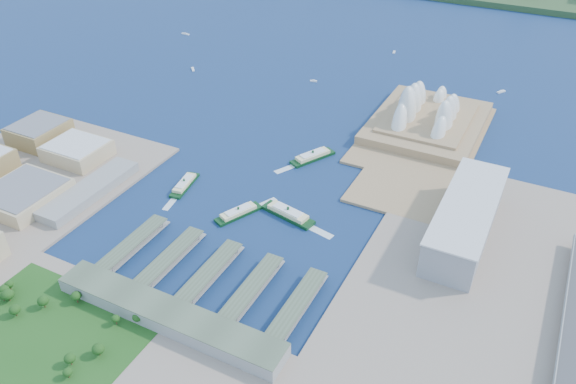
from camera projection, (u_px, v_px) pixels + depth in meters
The scene contains 18 objects.
ground at pixel (242, 225), 545.40m from camera, with size 3000.00×3000.00×0.00m, color #0F2348.
east_land at pixel (484, 350), 417.49m from camera, with size 240.00×500.00×3.00m, color gray.
peninsula at pixel (424, 134), 695.33m from camera, with size 135.00×220.00×3.00m, color #9F7E57.
opera_house at pixel (430, 105), 693.80m from camera, with size 134.00×180.00×58.00m, color white, non-canonical shape.
toaster_building at pixel (466, 219), 519.33m from camera, with size 45.00×155.00×35.00m, color gray.
expressway at pixel (572, 384), 383.38m from camera, with size 26.00×340.00×11.85m, color gray, non-canonical shape.
ferry_wharves at pixel (210, 273), 482.35m from camera, with size 184.00×90.00×9.30m, color #4C5943, non-canonical shape.
terminal_building at pixel (168, 316), 435.40m from camera, with size 200.00×28.00×12.00m, color gray.
park at pixel (42, 328), 422.03m from camera, with size 150.00×110.00×16.00m, color #194714, non-canonical shape.
ferry_a at pixel (184, 183), 598.61m from camera, with size 12.54×49.25×9.31m, color #0D3515, non-canonical shape.
ferry_b at pixel (313, 155), 645.79m from camera, with size 14.34×56.33×10.65m, color #0D3515, non-canonical shape.
ferry_c at pixel (238, 211), 555.98m from camera, with size 12.76×50.14×9.48m, color #0D3515, non-canonical shape.
ferry_d at pixel (288, 212), 553.99m from camera, with size 14.78×58.06×10.98m, color #0D3515, non-canonical shape.
boat_a at pixel (193, 69), 869.77m from camera, with size 3.79×15.18×2.93m, color white, non-canonical shape.
boat_b at pixel (314, 81), 832.29m from camera, with size 3.57×10.20×2.75m, color white, non-canonical shape.
boat_c at pixel (501, 91), 800.43m from camera, with size 3.98×13.65×3.07m, color white, non-canonical shape.
boat_d at pixel (185, 34), 1007.27m from camera, with size 3.45×15.76×2.66m, color white, non-canonical shape.
boat_e at pixel (394, 52), 931.65m from camera, with size 3.56×11.20×2.75m, color white, non-canonical shape.
Camera 1 is at (237.10, -364.52, 333.80)m, focal length 35.00 mm.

